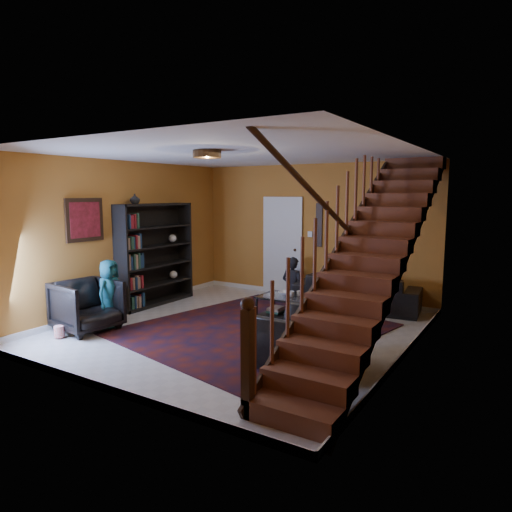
{
  "coord_description": "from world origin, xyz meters",
  "views": [
    {
      "loc": [
        4.0,
        -5.96,
        2.19
      ],
      "look_at": [
        0.06,
        0.4,
        1.17
      ],
      "focal_mm": 32.0,
      "sensor_mm": 36.0,
      "label": 1
    }
  ],
  "objects_px": {
    "sofa": "(357,292)",
    "armchair_right": "(301,338)",
    "coffee_table": "(293,307)",
    "armchair_left": "(87,306)",
    "bookshelf": "(156,256)"
  },
  "relations": [
    {
      "from": "coffee_table",
      "to": "armchair_right",
      "type": "bearing_deg",
      "value": -59.74
    },
    {
      "from": "sofa",
      "to": "coffee_table",
      "type": "bearing_deg",
      "value": 58.73
    },
    {
      "from": "armchair_right",
      "to": "bookshelf",
      "type": "bearing_deg",
      "value": -108.57
    },
    {
      "from": "bookshelf",
      "to": "armchair_right",
      "type": "height_order",
      "value": "bookshelf"
    },
    {
      "from": "armchair_right",
      "to": "coffee_table",
      "type": "xyz_separation_m",
      "value": [
        -0.99,
        1.69,
        -0.09
      ]
    },
    {
      "from": "armchair_left",
      "to": "coffee_table",
      "type": "xyz_separation_m",
      "value": [
        2.56,
        2.21,
        -0.16
      ]
    },
    {
      "from": "bookshelf",
      "to": "armchair_right",
      "type": "relative_size",
      "value": 1.89
    },
    {
      "from": "armchair_left",
      "to": "armchair_right",
      "type": "bearing_deg",
      "value": -75.04
    },
    {
      "from": "sofa",
      "to": "coffee_table",
      "type": "distance_m",
      "value": 1.57
    },
    {
      "from": "sofa",
      "to": "armchair_right",
      "type": "relative_size",
      "value": 2.18
    },
    {
      "from": "sofa",
      "to": "armchair_right",
      "type": "height_order",
      "value": "armchair_right"
    },
    {
      "from": "armchair_left",
      "to": "coffee_table",
      "type": "relative_size",
      "value": 0.77
    },
    {
      "from": "armchair_left",
      "to": "bookshelf",
      "type": "bearing_deg",
      "value": 17.11
    },
    {
      "from": "sofa",
      "to": "coffee_table",
      "type": "xyz_separation_m",
      "value": [
        -0.64,
        -1.43,
        -0.09
      ]
    },
    {
      "from": "armchair_left",
      "to": "armchair_right",
      "type": "relative_size",
      "value": 0.85
    }
  ]
}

